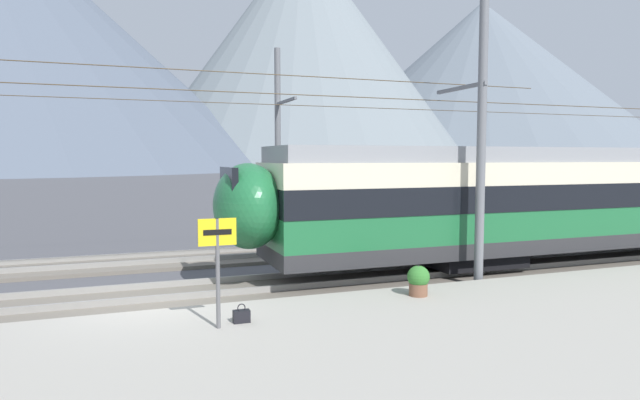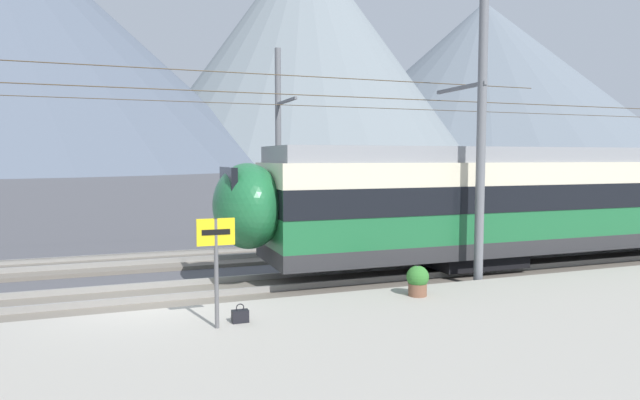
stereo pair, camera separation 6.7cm
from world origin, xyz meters
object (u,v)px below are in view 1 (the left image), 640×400
(catenary_mast_far_side, at_px, (279,144))
(handbag_near_sign, at_px, (242,316))
(catenary_mast_mid, at_px, (478,133))
(platform_sign, at_px, (217,248))
(potted_plant_platform_edge, at_px, (418,279))

(catenary_mast_far_side, xyz_separation_m, handbag_near_sign, (-3.79, -10.69, -3.60))
(catenary_mast_mid, relative_size, platform_sign, 24.25)
(platform_sign, bearing_deg, handbag_near_sign, 23.14)
(handbag_near_sign, xyz_separation_m, potted_plant_platform_edge, (4.26, 0.63, 0.26))
(catenary_mast_far_side, distance_m, potted_plant_platform_edge, 10.61)
(platform_sign, relative_size, potted_plant_platform_edge, 2.94)
(handbag_near_sign, height_order, potted_plant_platform_edge, potted_plant_platform_edge)
(catenary_mast_mid, relative_size, handbag_near_sign, 135.19)
(handbag_near_sign, bearing_deg, potted_plant_platform_edge, 8.40)
(platform_sign, xyz_separation_m, handbag_near_sign, (0.48, 0.20, -1.39))
(platform_sign, bearing_deg, potted_plant_platform_edge, 9.98)
(catenary_mast_far_side, xyz_separation_m, platform_sign, (-4.27, -10.89, -2.22))
(catenary_mast_mid, xyz_separation_m, catenary_mast_far_side, (-2.99, 8.71, -0.09))
(catenary_mast_far_side, height_order, potted_plant_platform_edge, catenary_mast_far_side)
(catenary_mast_far_side, bearing_deg, handbag_near_sign, -109.54)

